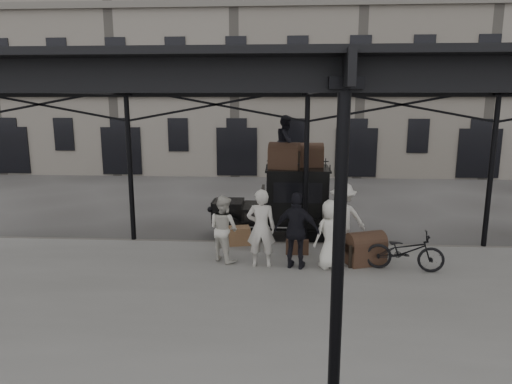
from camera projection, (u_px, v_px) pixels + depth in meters
The scene contains 18 objects.
ground at pixel (308, 274), 11.17m from camera, with size 120.00×120.00×0.00m, color #383533.
platform at pixel (313, 307), 9.20m from camera, with size 28.00×8.00×0.15m, color slate.
canopy at pixel (318, 77), 8.57m from camera, with size 22.50×9.00×4.74m.
building_frontage at pixel (296, 52), 27.37m from camera, with size 64.00×8.00×14.00m, color slate.
taxi at pixel (286, 199), 13.92m from camera, with size 3.65×1.55×2.18m.
porter_left at pixel (261, 228), 11.08m from camera, with size 0.71×0.46×1.94m, color beige.
porter_midleft at pixel (224, 228), 11.51m from camera, with size 0.82×0.64×1.68m, color beige.
porter_centre at pixel (331, 234), 11.01m from camera, with size 0.83×0.54×1.69m, color silver.
porter_official at pixel (297, 231), 10.97m from camera, with size 1.10×0.46×1.88m, color black.
porter_right at pixel (342, 218), 12.05m from camera, with size 1.22×0.70×1.90m, color beige.
bicycle at pixel (405, 251), 10.90m from camera, with size 0.63×1.82×0.96m, color black.
porter_roof at pixel (286, 142), 13.47m from camera, with size 0.76×0.59×1.56m, color black.
steamer_trunk_roof_near at pixel (284, 158), 13.42m from camera, with size 0.89×0.54×0.65m, color #432D1F, non-canonical shape.
steamer_trunk_roof_far at pixel (309, 157), 13.82m from camera, with size 0.83×0.50×0.61m, color #432D1F, non-canonical shape.
steamer_trunk_platform at pixel (365, 250), 11.37m from camera, with size 0.93×0.57×0.69m, color #432D1F, non-canonical shape.
wicker_hamper at pixel (239, 236), 12.92m from camera, with size 0.60×0.45×0.50m, color olive.
suitcase_upright at pixel (372, 241), 12.47m from camera, with size 0.15×0.60×0.45m, color #432D1F.
suitcase_flat at pixel (297, 247), 12.07m from camera, with size 0.60×0.15×0.40m, color #432D1F.
Camera 1 is at (-0.60, -10.60, 4.19)m, focal length 32.00 mm.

